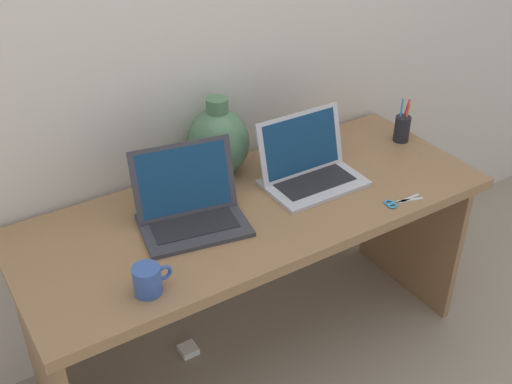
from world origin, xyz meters
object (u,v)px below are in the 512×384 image
Objects in this scene: laptop_right at (308,165)px; green_vase at (220,141)px; pen_cup at (402,128)px; laptop_left at (189,203)px; power_brick at (188,350)px; scissors at (397,202)px; coffee_mug at (148,280)px.

green_vase is (-0.24, 0.22, 0.07)m from laptop_right.
green_vase is 1.66× the size of pen_cup.
power_brick is at bearing 91.60° from laptop_left.
laptop_right is 1.96× the size of pen_cup.
pen_cup is at bearing 4.98° from laptop_right.
green_vase reaches higher than scissors.
scissors is (0.18, -0.30, -0.06)m from laptop_right.
laptop_left is at bearing -179.89° from laptop_right.
green_vase reaches higher than pen_cup.
green_vase is at bearing 43.33° from coffee_mug.
scissors is (0.93, -0.04, -0.04)m from coffee_mug.
green_vase is 4.34× the size of power_brick.
green_vase reaches higher than laptop_left.
laptop_right is at bearing -175.02° from pen_cup.
laptop_left is at bearing -137.60° from green_vase.
laptop_left is 5.53× the size of power_brick.
pen_cup is 1.24× the size of scissors.
coffee_mug is at bearing -126.34° from power_brick.
laptop_right is 0.34m from green_vase.
laptop_right is 1.18× the size of green_vase.
laptop_left is 0.78m from power_brick.
scissors is at bearing -30.73° from power_brick.
pen_cup is (0.75, -0.18, -0.08)m from green_vase.
coffee_mug is 0.66× the size of pen_cup.
green_vase is at bearing 137.48° from laptop_right.
laptop_left is 0.49m from laptop_right.
power_brick is (-1.00, 0.05, -0.77)m from pen_cup.
laptop_left is at bearing 44.16° from coffee_mug.
green_vase is at bearing 42.40° from laptop_left.
laptop_left is 1.08× the size of laptop_right.
laptop_right is 0.80m from coffee_mug.
laptop_left is 1.00m from pen_cup.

